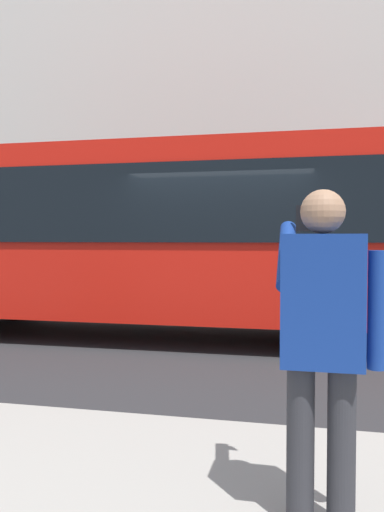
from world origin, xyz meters
The scene contains 4 objects.
ground_plane centered at (0.00, 0.00, 0.00)m, with size 60.00×60.00×0.00m, color #2B2B2D.
building_facade_far centered at (-0.02, -6.80, 5.99)m, with size 28.00×1.55×12.00m.
red_bus centered at (1.47, -0.53, 1.68)m, with size 9.05×2.54×3.08m.
pedestrian_photographer centered at (-1.24, 4.89, 1.14)m, with size 0.53×0.52×1.70m.
Camera 1 is at (-1.16, 7.51, 1.61)m, focal length 35.95 mm.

